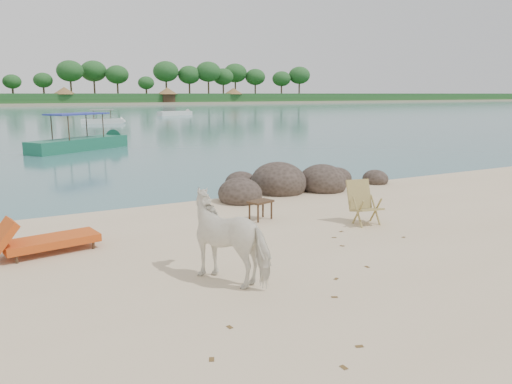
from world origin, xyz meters
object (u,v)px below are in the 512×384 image
boat_near (77,119)px  side_table (261,212)px  cow (232,238)px  boulders (291,184)px  deck_chair (367,204)px  lounge_chair (51,237)px

boat_near → side_table: bearing=-119.2°
cow → boulders: bearing=-158.1°
boulders → cow: bearing=-129.8°
deck_chair → cow: bearing=-149.3°
cow → boat_near: 21.95m
boat_near → lounge_chair: bearing=-133.6°
cow → deck_chair: bearing=172.4°
cow → boat_near: bearing=-121.5°
lounge_chair → boat_near: boat_near is taller
boulders → side_table: boulders is taller
side_table → boat_near: size_ratio=0.09×
boulders → lounge_chair: size_ratio=2.98×
boulders → boat_near: boat_near is taller
cow → deck_chair: (4.29, 1.62, -0.21)m
boulders → deck_chair: bearing=-98.7°
deck_chair → lounge_chair: bearing=179.0°
boulders → cow: (-4.96, -5.95, 0.48)m
boat_near → cow: bearing=-125.8°
cow → lounge_chair: (-2.45, 2.94, -0.40)m
side_table → lounge_chair: lounge_chair is taller
cow → deck_chair: 4.59m
side_table → cow: bearing=-143.5°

